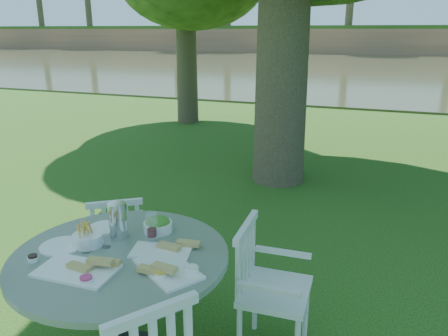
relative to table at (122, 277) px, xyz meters
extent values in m
plane|color=#163C0C|center=(0.02, 1.58, -0.66)|extent=(140.00, 140.00, 0.00)
cylinder|color=black|center=(0.00, 0.00, -0.24)|extent=(0.12, 0.12, 0.75)
cylinder|color=slate|center=(0.00, 0.00, 0.15)|extent=(1.34, 1.34, 0.04)
cylinder|color=silver|center=(1.06, 0.65, -0.42)|extent=(0.04, 0.04, 0.47)
cylinder|color=silver|center=(0.69, 0.64, -0.42)|extent=(0.04, 0.04, 0.47)
cube|color=silver|center=(0.88, 0.44, -0.17)|extent=(0.46, 0.49, 0.04)
cube|color=silver|center=(0.68, 0.43, 0.05)|extent=(0.06, 0.48, 0.48)
cylinder|color=silver|center=(-0.52, 1.05, -0.44)|extent=(0.03, 0.03, 0.43)
cylinder|color=silver|center=(-0.83, 0.83, -0.44)|extent=(0.03, 0.03, 0.43)
cylinder|color=silver|center=(-0.33, 0.77, -0.44)|extent=(0.03, 0.03, 0.43)
cylinder|color=silver|center=(-0.64, 0.55, -0.44)|extent=(0.03, 0.03, 0.43)
cube|color=silver|center=(-0.58, 0.80, -0.21)|extent=(0.58, 0.58, 0.04)
cube|color=silver|center=(-0.47, 0.64, -0.01)|extent=(0.38, 0.28, 0.44)
cube|color=white|center=(-0.11, -0.27, 0.18)|extent=(0.46, 0.29, 0.02)
cube|color=white|center=(0.37, -0.07, 0.18)|extent=(0.49, 0.44, 0.02)
cube|color=white|center=(0.23, 0.10, 0.18)|extent=(0.40, 0.28, 0.02)
cylinder|color=white|center=(-0.40, -0.06, 0.17)|extent=(0.27, 0.27, 0.01)
cylinder|color=white|center=(-0.30, 0.27, 0.17)|extent=(0.23, 0.23, 0.01)
cylinder|color=white|center=(-0.26, 0.03, 0.21)|extent=(0.19, 0.19, 0.07)
cylinder|color=white|center=(0.07, 0.36, 0.20)|extent=(0.20, 0.20, 0.07)
cylinder|color=silver|center=(-0.13, 0.19, 0.29)|extent=(0.12, 0.12, 0.24)
cylinder|color=white|center=(0.12, 0.20, 0.27)|extent=(0.08, 0.08, 0.20)
cylinder|color=white|center=(-0.13, 0.04, 0.22)|extent=(0.06, 0.06, 0.10)
cylinder|color=white|center=(-0.21, -0.05, 0.23)|extent=(0.07, 0.07, 0.12)
cylinder|color=white|center=(0.02, -0.35, 0.18)|extent=(0.08, 0.08, 0.03)
cylinder|color=white|center=(0.37, -0.16, 0.18)|extent=(0.07, 0.07, 0.03)
cylinder|color=white|center=(0.51, -0.05, 0.18)|extent=(0.08, 0.08, 0.03)
cylinder|color=white|center=(-0.44, -0.26, 0.18)|extent=(0.06, 0.06, 0.03)
cube|color=#383B23|center=(0.02, 24.58, -0.66)|extent=(100.00, 28.00, 0.12)
cube|color=#8D5D41|center=(0.02, 40.08, 0.44)|extent=(100.00, 3.00, 2.20)
cube|color=#163C0C|center=(0.02, 47.58, 1.69)|extent=(100.00, 18.00, 0.30)
camera|label=1|loc=(1.44, -2.03, 1.49)|focal=35.00mm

